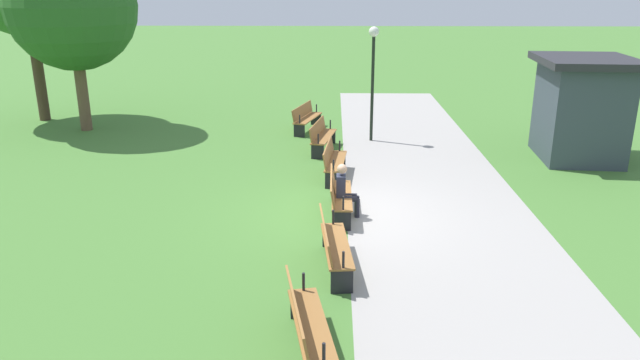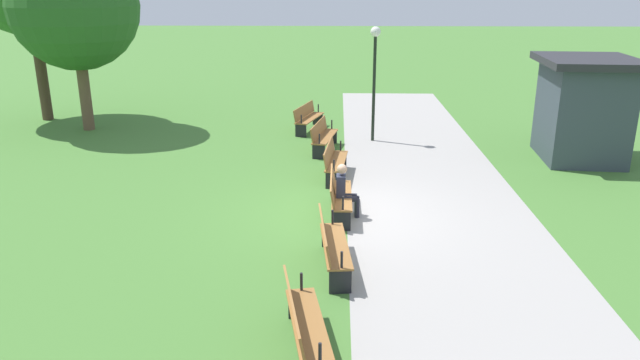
% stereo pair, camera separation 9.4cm
% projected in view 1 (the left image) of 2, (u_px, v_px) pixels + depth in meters
% --- Properties ---
extents(ground_plane, '(120.00, 120.00, 0.00)m').
position_uv_depth(ground_plane, '(341.00, 214.00, 13.38)').
color(ground_plane, '#477A33').
extents(path_paving, '(30.56, 4.19, 0.01)m').
position_uv_depth(path_paving, '(440.00, 215.00, 13.33)').
color(path_paving, '#A39E99').
rests_on(path_paving, ground).
extents(bench_0, '(2.05, 0.99, 0.89)m').
position_uv_depth(bench_0, '(306.00, 117.00, 20.73)').
color(bench_0, '#996633').
rests_on(bench_0, ground).
extents(bench_1, '(2.04, 0.83, 0.89)m').
position_uv_depth(bench_1, '(322.00, 135.00, 18.26)').
color(bench_1, '#996633').
rests_on(bench_1, ground).
extents(bench_2, '(2.03, 0.65, 0.89)m').
position_uv_depth(bench_2, '(333.00, 160.00, 15.75)').
color(bench_2, '#996633').
rests_on(bench_2, ground).
extents(bench_3, '(1.99, 0.47, 0.89)m').
position_uv_depth(bench_3, '(338.00, 194.00, 13.23)').
color(bench_3, '#996633').
rests_on(bench_3, ground).
extents(bench_4, '(2.03, 0.65, 0.89)m').
position_uv_depth(bench_4, '(333.00, 244.00, 10.72)').
color(bench_4, '#996633').
rests_on(bench_4, ground).
extents(bench_5, '(2.04, 0.83, 0.89)m').
position_uv_depth(bench_5, '(306.00, 323.00, 8.23)').
color(bench_5, '#996633').
rests_on(bench_5, ground).
extents(person_seated, '(0.32, 0.52, 1.20)m').
position_uv_depth(person_seated, '(345.00, 189.00, 13.08)').
color(person_seated, '#2D3347').
rests_on(person_seated, ground).
extents(tree_2, '(4.23, 4.23, 6.31)m').
position_uv_depth(tree_2, '(71.00, 6.00, 19.67)').
color(tree_2, brown).
rests_on(tree_2, ground).
extents(lamp_post, '(0.32, 0.32, 3.64)m').
position_uv_depth(lamp_post, '(373.00, 61.00, 18.78)').
color(lamp_post, black).
rests_on(lamp_post, ground).
extents(kiosk, '(3.25, 2.80, 2.94)m').
position_uv_depth(kiosk, '(581.00, 107.00, 17.17)').
color(kiosk, '#38424C').
rests_on(kiosk, ground).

